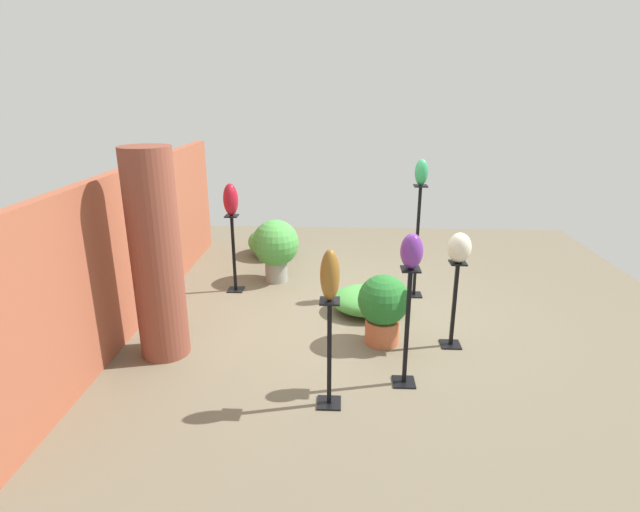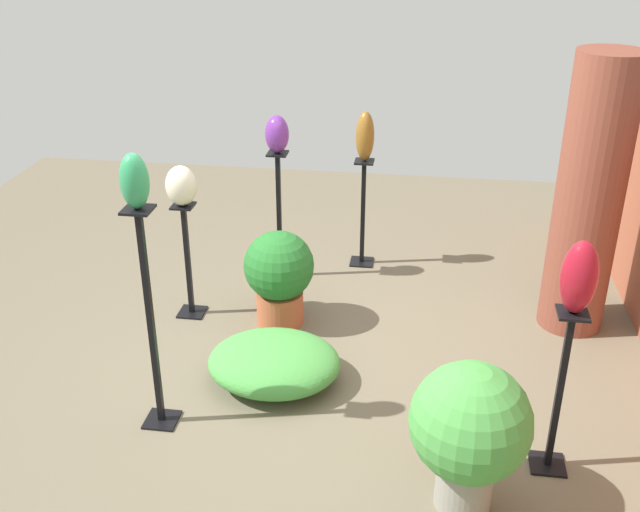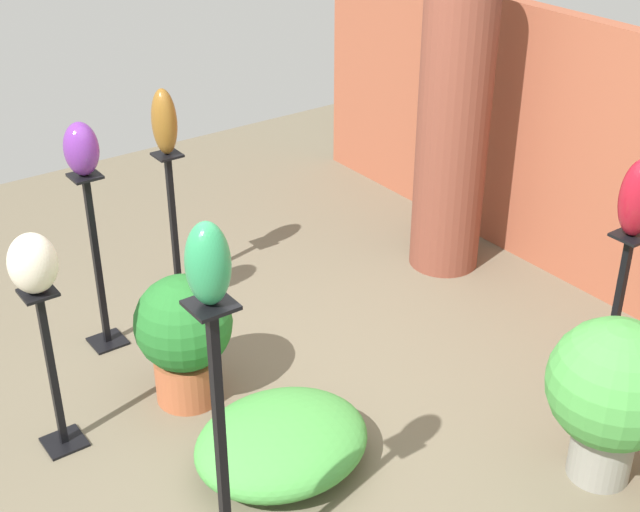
% 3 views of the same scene
% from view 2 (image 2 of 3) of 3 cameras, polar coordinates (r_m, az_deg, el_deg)
% --- Properties ---
extents(ground_plane, '(8.00, 8.00, 0.00)m').
position_cam_2_polar(ground_plane, '(5.24, -0.57, -8.38)').
color(ground_plane, '#6B604C').
extents(brick_pillar, '(0.47, 0.47, 2.04)m').
position_cam_2_polar(brick_pillar, '(5.61, 19.81, 4.20)').
color(brick_pillar, brown).
rests_on(brick_pillar, ground).
extents(pedestal_violet, '(0.20, 0.20, 1.10)m').
position_cam_2_polar(pedestal_violet, '(6.20, -3.12, 2.62)').
color(pedestal_violet, black).
rests_on(pedestal_violet, ground).
extents(pedestal_ivory, '(0.20, 0.20, 0.91)m').
position_cam_2_polar(pedestal_ivory, '(5.74, -10.01, -0.76)').
color(pedestal_ivory, black).
rests_on(pedestal_ivory, ground).
extents(pedestal_bronze, '(0.20, 0.20, 0.95)m').
position_cam_2_polar(pedestal_bronze, '(6.46, 3.28, 2.90)').
color(pedestal_bronze, black).
rests_on(pedestal_bronze, ground).
extents(pedestal_ruby, '(0.20, 0.20, 1.01)m').
position_cam_2_polar(pedestal_ruby, '(4.36, 17.68, -10.39)').
color(pedestal_ruby, black).
rests_on(pedestal_ruby, ground).
extents(pedestal_jade, '(0.20, 0.20, 1.42)m').
position_cam_2_polar(pedestal_jade, '(4.49, -12.70, -5.53)').
color(pedestal_jade, black).
rests_on(pedestal_jade, ground).
extents(art_vase_violet, '(0.19, 0.19, 0.30)m').
position_cam_2_polar(art_vase_violet, '(5.95, -3.30, 9.25)').
color(art_vase_violet, '#6B2D8C').
rests_on(art_vase_violet, pedestal_violet).
extents(art_vase_ivory, '(0.21, 0.23, 0.30)m').
position_cam_2_polar(art_vase_ivory, '(5.49, -10.53, 5.29)').
color(art_vase_ivory, beige).
rests_on(art_vase_ivory, pedestal_ivory).
extents(art_vase_bronze, '(0.17, 0.15, 0.42)m').
position_cam_2_polar(art_vase_bronze, '(6.21, 3.45, 9.09)').
color(art_vase_bronze, brown).
rests_on(art_vase_bronze, pedestal_bronze).
extents(art_vase_ruby, '(0.18, 0.19, 0.40)m').
position_cam_2_polar(art_vase_ruby, '(3.98, 19.13, -1.55)').
color(art_vase_ruby, maroon).
rests_on(art_vase_ruby, pedestal_ruby).
extents(art_vase_jade, '(0.16, 0.16, 0.31)m').
position_cam_2_polar(art_vase_jade, '(4.09, -13.95, 5.56)').
color(art_vase_jade, '#2D9356').
rests_on(art_vase_jade, pedestal_jade).
extents(potted_plant_mid_right, '(0.63, 0.63, 0.86)m').
position_cam_2_polar(potted_plant_mid_right, '(3.97, 11.34, -12.73)').
color(potted_plant_mid_right, gray).
rests_on(potted_plant_mid_right, ground).
extents(potted_plant_front_right, '(0.52, 0.52, 0.74)m').
position_cam_2_polar(potted_plant_front_right, '(5.54, -3.14, -1.34)').
color(potted_plant_front_right, '#B25B38').
rests_on(potted_plant_front_right, ground).
extents(foliage_bed_west, '(0.76, 0.89, 0.29)m').
position_cam_2_polar(foliage_bed_west, '(5.02, -3.51, -8.10)').
color(foliage_bed_west, '#479942').
rests_on(foliage_bed_west, ground).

